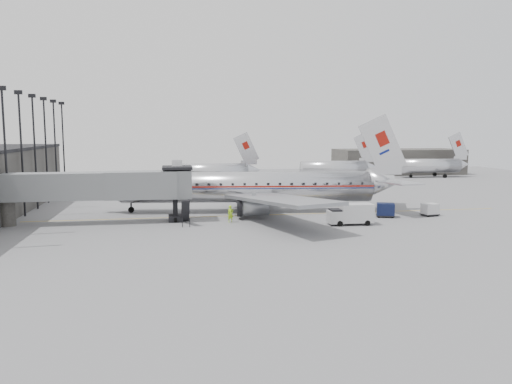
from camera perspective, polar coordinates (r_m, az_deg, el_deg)
ground at (r=56.16m, az=0.40°, el=-3.70°), size 160.00×160.00×0.00m
hangar at (r=126.94m, az=15.90°, el=3.38°), size 30.00×12.00×6.00m
apron_line at (r=62.52m, az=2.15°, el=-2.60°), size 60.00×0.15×0.01m
jet_bridge at (r=58.76m, az=-16.46°, el=0.61°), size 21.00×6.20×7.10m
floodlight_masts at (r=69.70m, az=-24.58°, el=4.68°), size 0.90×42.25×15.25m
distant_aircraft_near at (r=96.96m, az=-4.98°, el=2.42°), size 16.39×3.20×10.26m
distant_aircraft_mid at (r=106.17m, az=8.98°, el=2.76°), size 16.39×3.20×10.26m
distant_aircraft_far at (r=119.54m, az=19.34°, el=2.91°), size 16.39×3.20×10.26m
airliner at (r=64.51m, az=-0.28°, el=0.56°), size 40.09×36.97×12.70m
service_van at (r=56.65m, az=10.79°, el=-2.46°), size 5.05×2.15×2.34m
baggage_cart_navy at (r=62.59m, az=14.59°, el=-1.98°), size 2.60×2.29×1.70m
baggage_cart_white at (r=65.20m, az=19.26°, el=-1.88°), size 2.15×1.78×1.51m
ramp_worker at (r=57.21m, az=-2.93°, el=-2.51°), size 0.83×0.68×1.96m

